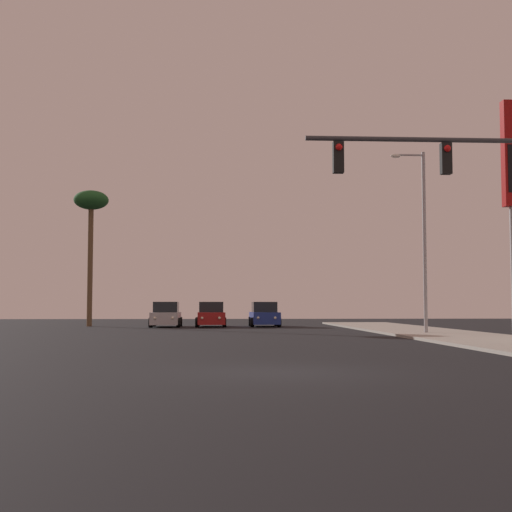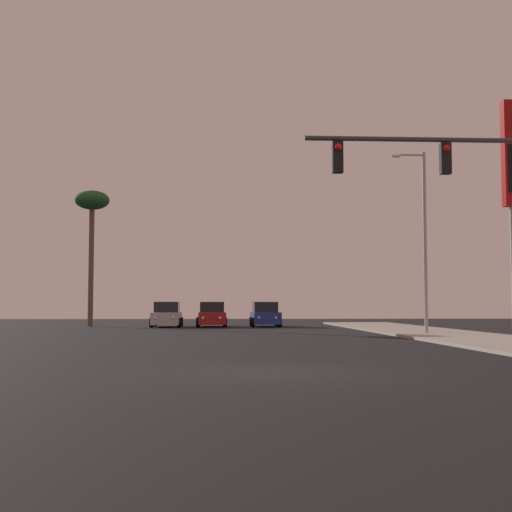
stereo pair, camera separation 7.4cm
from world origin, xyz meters
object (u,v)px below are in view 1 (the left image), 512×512
car_red (211,315)px  car_blue (264,315)px  street_lamp (422,232)px  traffic_light_mast (461,193)px  palm_tree_far (91,208)px  car_silver (166,316)px

car_red → car_blue: bearing=-177.8°
car_red → street_lamp: street_lamp is taller
car_blue → car_red: bearing=2.4°
car_red → traffic_light_mast: bearing=102.9°
traffic_light_mast → palm_tree_far: palm_tree_far is taller
car_red → street_lamp: (10.54, -13.73, 4.36)m
car_blue → car_red: same height
car_red → car_silver: same height
palm_tree_far → car_silver: bearing=-16.8°
traffic_light_mast → car_blue: bearing=97.3°
street_lamp → palm_tree_far: palm_tree_far is taller
car_silver → palm_tree_far: (-5.36, 1.62, 7.43)m
car_red → traffic_light_mast: traffic_light_mast is taller
car_red → car_silver: size_ratio=1.00×
car_silver → palm_tree_far: 9.30m
car_blue → car_red: (-3.65, -0.23, 0.00)m
car_red → traffic_light_mast: (7.32, -28.56, 3.91)m
car_silver → street_lamp: bearing=135.9°
traffic_light_mast → palm_tree_far: bearing=117.7°
traffic_light_mast → street_lamp: (3.22, 14.83, 0.44)m
street_lamp → car_blue: bearing=116.3°
car_blue → palm_tree_far: bearing=-6.2°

